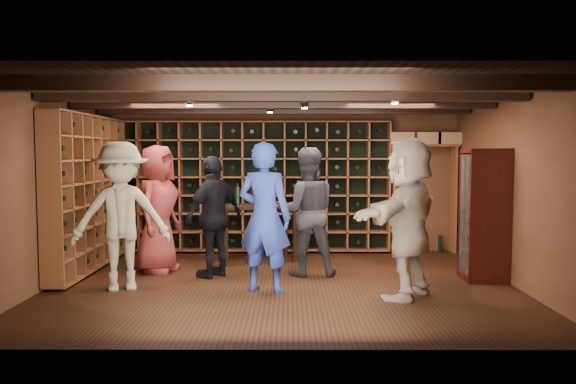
{
  "coord_description": "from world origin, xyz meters",
  "views": [
    {
      "loc": [
        0.1,
        -7.3,
        1.72
      ],
      "look_at": [
        0.07,
        0.2,
        1.2
      ],
      "focal_mm": 35.0,
      "sensor_mm": 36.0,
      "label": 1
    }
  ],
  "objects_px": {
    "guest_beige": "(408,218)",
    "man_grey_suit": "(306,212)",
    "display_cabinet": "(484,217)",
    "guest_woman_black": "(214,217)",
    "guest_red_floral": "(158,209)",
    "guest_khaki": "(121,216)",
    "tasting_table": "(257,211)",
    "man_blue_shirt": "(265,217)"
  },
  "relations": [
    {
      "from": "guest_beige",
      "to": "man_grey_suit",
      "type": "bearing_deg",
      "value": -99.7
    },
    {
      "from": "man_grey_suit",
      "to": "guest_woman_black",
      "type": "xyz_separation_m",
      "value": [
        -1.28,
        -0.12,
        -0.06
      ]
    },
    {
      "from": "display_cabinet",
      "to": "guest_khaki",
      "type": "height_order",
      "value": "guest_khaki"
    },
    {
      "from": "man_blue_shirt",
      "to": "guest_woman_black",
      "type": "bearing_deg",
      "value": -28.86
    },
    {
      "from": "display_cabinet",
      "to": "man_grey_suit",
      "type": "xyz_separation_m",
      "value": [
        -2.38,
        0.33,
        0.04
      ]
    },
    {
      "from": "guest_beige",
      "to": "tasting_table",
      "type": "distance_m",
      "value": 2.93
    },
    {
      "from": "man_grey_suit",
      "to": "tasting_table",
      "type": "relative_size",
      "value": 1.35
    },
    {
      "from": "man_grey_suit",
      "to": "tasting_table",
      "type": "distance_m",
      "value": 1.25
    },
    {
      "from": "man_grey_suit",
      "to": "guest_red_floral",
      "type": "bearing_deg",
      "value": -10.53
    },
    {
      "from": "display_cabinet",
      "to": "guest_khaki",
      "type": "relative_size",
      "value": 0.94
    },
    {
      "from": "display_cabinet",
      "to": "guest_red_floral",
      "type": "relative_size",
      "value": 0.96
    },
    {
      "from": "man_grey_suit",
      "to": "man_blue_shirt",
      "type": "bearing_deg",
      "value": 55.5
    },
    {
      "from": "guest_woman_black",
      "to": "guest_beige",
      "type": "distance_m",
      "value": 2.69
    },
    {
      "from": "display_cabinet",
      "to": "guest_khaki",
      "type": "distance_m",
      "value": 4.76
    },
    {
      "from": "guest_khaki",
      "to": "guest_beige",
      "type": "xyz_separation_m",
      "value": [
        3.52,
        -0.36,
        0.02
      ]
    },
    {
      "from": "guest_woman_black",
      "to": "guest_khaki",
      "type": "relative_size",
      "value": 0.91
    },
    {
      "from": "guest_khaki",
      "to": "guest_red_floral",
      "type": "bearing_deg",
      "value": 61.42
    },
    {
      "from": "guest_beige",
      "to": "tasting_table",
      "type": "xyz_separation_m",
      "value": [
        -1.93,
        2.2,
        -0.15
      ]
    },
    {
      "from": "guest_woman_black",
      "to": "tasting_table",
      "type": "height_order",
      "value": "guest_woman_black"
    },
    {
      "from": "guest_khaki",
      "to": "man_blue_shirt",
      "type": "bearing_deg",
      "value": -20.83
    },
    {
      "from": "man_blue_shirt",
      "to": "guest_khaki",
      "type": "distance_m",
      "value": 1.81
    },
    {
      "from": "guest_red_floral",
      "to": "guest_beige",
      "type": "distance_m",
      "value": 3.61
    },
    {
      "from": "guest_red_floral",
      "to": "guest_khaki",
      "type": "bearing_deg",
      "value": -176.83
    },
    {
      "from": "man_blue_shirt",
      "to": "guest_beige",
      "type": "xyz_separation_m",
      "value": [
        1.72,
        -0.25,
        0.02
      ]
    },
    {
      "from": "tasting_table",
      "to": "man_grey_suit",
      "type": "bearing_deg",
      "value": -70.13
    },
    {
      "from": "guest_red_floral",
      "to": "tasting_table",
      "type": "relative_size",
      "value": 1.38
    },
    {
      "from": "guest_beige",
      "to": "tasting_table",
      "type": "height_order",
      "value": "guest_beige"
    },
    {
      "from": "man_blue_shirt",
      "to": "guest_beige",
      "type": "distance_m",
      "value": 1.73
    },
    {
      "from": "display_cabinet",
      "to": "guest_woman_black",
      "type": "distance_m",
      "value": 3.67
    },
    {
      "from": "guest_woman_black",
      "to": "tasting_table",
      "type": "xyz_separation_m",
      "value": [
        0.52,
        1.11,
        -0.05
      ]
    },
    {
      "from": "man_grey_suit",
      "to": "guest_red_floral",
      "type": "xyz_separation_m",
      "value": [
        -2.14,
        0.21,
        0.02
      ]
    },
    {
      "from": "man_grey_suit",
      "to": "tasting_table",
      "type": "height_order",
      "value": "man_grey_suit"
    },
    {
      "from": "display_cabinet",
      "to": "guest_woman_black",
      "type": "xyz_separation_m",
      "value": [
        -3.66,
        0.21,
        -0.01
      ]
    },
    {
      "from": "display_cabinet",
      "to": "guest_beige",
      "type": "distance_m",
      "value": 1.5
    },
    {
      "from": "tasting_table",
      "to": "guest_beige",
      "type": "bearing_deg",
      "value": -66.35
    },
    {
      "from": "guest_khaki",
      "to": "guest_beige",
      "type": "relative_size",
      "value": 0.98
    },
    {
      "from": "display_cabinet",
      "to": "tasting_table",
      "type": "height_order",
      "value": "display_cabinet"
    },
    {
      "from": "man_blue_shirt",
      "to": "guest_red_floral",
      "type": "bearing_deg",
      "value": -16.29
    },
    {
      "from": "man_grey_suit",
      "to": "display_cabinet",
      "type": "bearing_deg",
      "value": 167.24
    },
    {
      "from": "display_cabinet",
      "to": "guest_beige",
      "type": "height_order",
      "value": "guest_beige"
    },
    {
      "from": "display_cabinet",
      "to": "guest_red_floral",
      "type": "distance_m",
      "value": 4.56
    },
    {
      "from": "guest_woman_black",
      "to": "guest_beige",
      "type": "height_order",
      "value": "guest_beige"
    }
  ]
}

